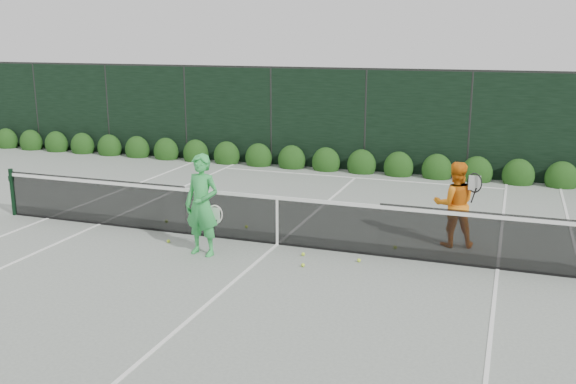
% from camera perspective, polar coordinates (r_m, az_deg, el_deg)
% --- Properties ---
extents(ground, '(80.00, 80.00, 0.00)m').
position_cam_1_polar(ground, '(12.59, -0.95, -4.69)').
color(ground, gray).
rests_on(ground, ground).
extents(tennis_net, '(12.90, 0.10, 1.07)m').
position_cam_1_polar(tennis_net, '(12.44, -1.07, -2.36)').
color(tennis_net, black).
rests_on(tennis_net, ground).
extents(player_woman, '(0.75, 0.54, 1.90)m').
position_cam_1_polar(player_woman, '(11.89, -7.65, -1.16)').
color(player_woman, green).
rests_on(player_woman, ground).
extents(player_man, '(0.97, 0.82, 1.66)m').
position_cam_1_polar(player_man, '(12.71, 14.60, -1.05)').
color(player_man, orange).
rests_on(player_man, ground).
extents(court_lines, '(11.03, 23.83, 0.01)m').
position_cam_1_polar(court_lines, '(12.59, -0.95, -4.66)').
color(court_lines, white).
rests_on(court_lines, ground).
extents(windscreen_fence, '(32.00, 21.07, 3.06)m').
position_cam_1_polar(windscreen_fence, '(9.77, -6.56, -0.97)').
color(windscreen_fence, black).
rests_on(windscreen_fence, ground).
extents(hedge_row, '(31.66, 0.65, 0.94)m').
position_cam_1_polar(hedge_row, '(19.18, 6.55, 2.40)').
color(hedge_row, black).
rests_on(hedge_row, ground).
extents(tennis_balls, '(5.10, 1.90, 0.07)m').
position_cam_1_polar(tennis_balls, '(12.52, -1.33, -4.64)').
color(tennis_balls, '#C1EB34').
rests_on(tennis_balls, ground).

